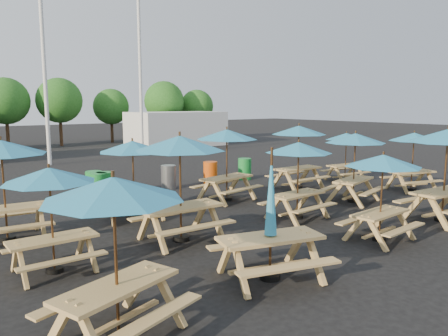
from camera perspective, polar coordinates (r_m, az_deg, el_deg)
ground at (r=13.60m, az=3.91°, el=-5.32°), size 120.00×120.00×0.00m
picnic_unit_0 at (r=6.01m, az=-14.23°, el=-3.96°), size 2.41×2.41×2.29m
picnic_unit_1 at (r=8.80m, az=-21.83°, el=-1.71°), size 1.76×1.76×2.06m
picnic_unit_2 at (r=11.28m, az=-27.08°, el=1.65°), size 2.26×2.26×2.42m
picnic_unit_3 at (r=8.07m, az=6.11°, el=-7.57°), size 2.31×2.14×2.46m
picnic_unit_4 at (r=10.11m, az=-5.79°, el=2.34°), size 2.20×2.20×2.52m
picnic_unit_5 at (r=12.34m, az=-11.85°, el=2.12°), size 2.28×2.28×2.23m
picnic_unit_6 at (r=10.78m, az=20.04°, el=0.20°), size 1.83×1.83×2.07m
picnic_unit_7 at (r=12.28m, az=9.71°, el=2.00°), size 1.94×1.94×2.19m
picnic_unit_8 at (r=14.42m, az=0.37°, el=3.80°), size 2.32×2.32×2.41m
picnic_unit_9 at (r=13.27m, az=27.17°, el=3.07°), size 2.38×2.38×2.57m
picnic_unit_10 at (r=14.81m, az=16.77°, el=3.19°), size 2.33×2.33×2.30m
picnic_unit_11 at (r=16.70m, az=9.75°, el=4.37°), size 2.09×2.09×2.43m
picnic_unit_13 at (r=17.62m, az=23.56°, el=3.31°), size 2.33×2.33×2.18m
picnic_unit_14 at (r=18.94m, az=15.69°, el=3.60°), size 1.94×1.94×2.03m
waste_bin_0 at (r=15.33m, az=-16.04°, el=-2.33°), size 0.56×0.56×0.91m
waste_bin_1 at (r=15.52m, az=-15.25°, el=-2.18°), size 0.56×0.56×0.91m
waste_bin_2 at (r=15.85m, az=-16.61°, el=-2.02°), size 0.56×0.56×0.91m
waste_bin_3 at (r=16.75m, az=-7.25°, el=-1.18°), size 0.56×0.56×0.91m
waste_bin_4 at (r=17.65m, az=-1.79°, el=-0.63°), size 0.56×0.56×0.91m
waste_bin_5 at (r=18.74m, az=2.71°, el=-0.11°), size 0.56×0.56×0.91m
mast_0 at (r=24.94m, az=-22.54°, el=14.17°), size 0.20×0.20×12.00m
mast_1 at (r=29.20m, az=-10.93°, el=13.71°), size 0.20×0.20×12.00m
event_tent_1 at (r=33.95m, az=-6.24°, el=5.11°), size 7.00×4.00×2.60m
tree_3 at (r=35.26m, az=-26.66°, el=7.82°), size 3.36×3.36×5.09m
tree_4 at (r=35.73m, az=-20.72°, el=8.24°), size 3.41×3.41×5.17m
tree_5 at (r=37.64m, az=-14.53°, el=7.75°), size 2.94×2.94×4.45m
tree_6 at (r=37.87m, az=-7.83°, el=8.63°), size 3.38×3.38×5.13m
tree_7 at (r=39.71m, az=-3.57°, el=8.05°), size 2.95×2.95×4.48m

